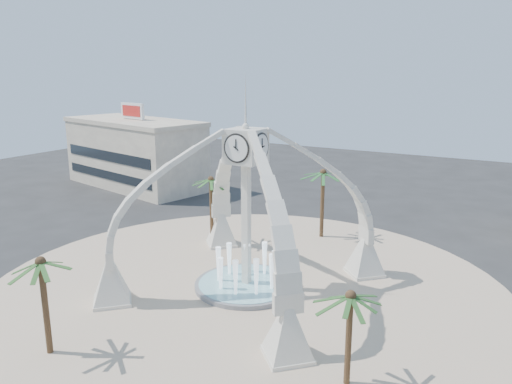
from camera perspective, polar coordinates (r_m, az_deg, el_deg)
The scene contains 9 objects.
ground at distance 39.30m, azimuth -1.09°, elevation -10.86°, with size 140.00×140.00×0.00m, color #282828.
plaza at distance 39.29m, azimuth -1.09°, elevation -10.82°, with size 40.00×40.00×0.06m, color tan.
clock_tower at distance 37.07m, azimuth -1.13°, elevation -1.70°, with size 17.94×17.94×16.30m.
fountain at distance 39.18m, azimuth -1.09°, elevation -10.48°, with size 8.00×8.00×3.62m.
building_nw at distance 73.81m, azimuth -13.67°, elevation 4.37°, with size 23.75×13.73×11.90m.
palm_east at distance 26.54m, azimuth 10.77°, elevation -11.70°, with size 4.10×4.10×5.83m.
palm_west at distance 47.04m, azimuth -5.19°, elevation 1.33°, with size 4.58×4.58×7.10m.
palm_north at distance 49.24m, azimuth 7.69°, elevation 2.13°, with size 5.31×5.31×7.44m.
palm_south at distance 31.11m, azimuth -23.40°, elevation -7.48°, with size 4.98×4.98×6.52m.
Camera 1 is at (18.54, -30.54, 16.37)m, focal length 35.00 mm.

